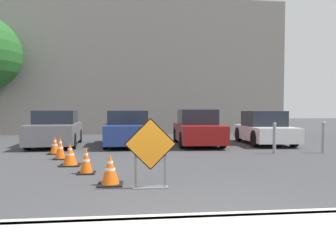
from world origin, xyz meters
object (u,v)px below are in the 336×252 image
(parked_car_second, at_px, (128,129))
(bollard_second, at_px, (323,137))
(traffic_cone_second, at_px, (86,161))
(traffic_cone_third, at_px, (70,155))
(parked_car_nearest, at_px, (56,130))
(road_closed_sign, at_px, (150,151))
(traffic_cone_fourth, at_px, (60,148))
(parked_car_fourth, at_px, (264,129))
(traffic_cone_fifth, at_px, (55,145))
(traffic_cone_nearest, at_px, (110,170))
(parked_car_third, at_px, (197,129))
(bollard_nearest, at_px, (274,137))

(parked_car_second, distance_m, bollard_second, 7.60)
(traffic_cone_second, relative_size, parked_car_second, 0.14)
(traffic_cone_third, height_order, parked_car_nearest, parked_car_nearest)
(road_closed_sign, bearing_deg, traffic_cone_fourth, 121.68)
(traffic_cone_third, relative_size, parked_car_fourth, 0.15)
(traffic_cone_third, relative_size, traffic_cone_fourth, 0.85)
(road_closed_sign, relative_size, parked_car_nearest, 0.31)
(traffic_cone_fifth, bearing_deg, road_closed_sign, -60.99)
(traffic_cone_nearest, xyz_separation_m, parked_car_second, (0.25, 7.57, 0.38))
(parked_car_nearest, bearing_deg, parked_car_third, 173.79)
(traffic_cone_second, xyz_separation_m, parked_car_nearest, (-2.11, 6.44, 0.38))
(traffic_cone_fourth, height_order, parked_car_second, parked_car_second)
(traffic_cone_third, distance_m, traffic_cone_fifth, 2.66)
(traffic_cone_second, height_order, traffic_cone_third, traffic_cone_second)
(traffic_cone_fourth, xyz_separation_m, parked_car_second, (1.98, 3.90, 0.34))
(parked_car_third, bearing_deg, traffic_cone_nearest, 69.19)
(road_closed_sign, bearing_deg, parked_car_second, 93.74)
(parked_car_nearest, bearing_deg, traffic_cone_second, 104.35)
(parked_car_fourth, bearing_deg, traffic_cone_fifth, 19.96)
(traffic_cone_fourth, bearing_deg, traffic_cone_second, -65.61)
(road_closed_sign, bearing_deg, parked_car_nearest, 113.53)
(bollard_second, bearing_deg, parked_car_second, 153.26)
(traffic_cone_nearest, relative_size, bollard_nearest, 0.57)
(parked_car_second, bearing_deg, bollard_nearest, 144.11)
(traffic_cone_fourth, bearing_deg, road_closed_sign, -58.32)
(road_closed_sign, distance_m, traffic_cone_fourth, 4.78)
(traffic_cone_third, relative_size, parked_car_second, 0.13)
(traffic_cone_nearest, distance_m, bollard_second, 8.17)
(road_closed_sign, xyz_separation_m, parked_car_third, (2.48, 7.83, -0.02))
(parked_car_second, bearing_deg, traffic_cone_fourth, 61.49)
(bollard_second, bearing_deg, traffic_cone_second, -159.36)
(bollard_nearest, relative_size, bollard_second, 0.98)
(parked_car_third, relative_size, bollard_second, 4.18)
(traffic_cone_fifth, xyz_separation_m, parked_car_nearest, (-0.58, 2.78, 0.39))
(parked_car_nearest, relative_size, parked_car_fourth, 1.07)
(traffic_cone_fourth, bearing_deg, traffic_cone_fifth, 109.37)
(traffic_cone_nearest, relative_size, parked_car_second, 0.14)
(traffic_cone_second, distance_m, bollard_second, 8.20)
(parked_car_nearest, bearing_deg, traffic_cone_fifth, 97.97)
(traffic_cone_nearest, bearing_deg, bollard_second, 30.52)
(parked_car_nearest, xyz_separation_m, parked_car_fourth, (9.00, -0.29, -0.01))
(traffic_cone_third, xyz_separation_m, parked_car_second, (1.47, 5.14, 0.39))
(traffic_cone_third, xyz_separation_m, bollard_nearest, (6.47, 1.72, 0.28))
(traffic_cone_third, xyz_separation_m, traffic_cone_fourth, (-0.51, 1.24, 0.05))
(parked_car_second, distance_m, parked_car_fourth, 6.00)
(traffic_cone_fourth, distance_m, parked_car_fourth, 8.82)
(traffic_cone_fifth, bearing_deg, traffic_cone_second, -67.29)
(road_closed_sign, relative_size, traffic_cone_fourth, 1.91)
(traffic_cone_fourth, xyz_separation_m, parked_car_nearest, (-1.02, 4.03, 0.34))
(parked_car_fourth, bearing_deg, traffic_cone_fourth, 28.59)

